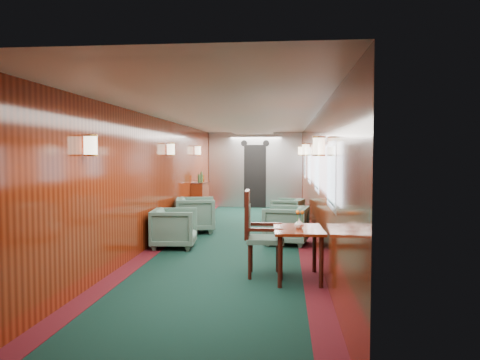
# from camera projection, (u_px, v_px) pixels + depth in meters

# --- Properties ---
(room) EXTENTS (12.00, 12.10, 2.40)m
(room) POSITION_uv_depth(u_px,v_px,m) (236.00, 157.00, 9.02)
(room) COLOR black
(room) RESTS_ON ground
(bulkhead) EXTENTS (2.98, 0.17, 2.39)m
(bulkhead) POSITION_uv_depth(u_px,v_px,m) (255.00, 170.00, 14.92)
(bulkhead) COLOR #BABDC1
(bulkhead) RESTS_ON ground
(windows_right) EXTENTS (0.02, 8.60, 0.80)m
(windows_right) POSITION_uv_depth(u_px,v_px,m) (313.00, 167.00, 9.14)
(windows_right) COLOR #B0B3B7
(windows_right) RESTS_ON ground
(wall_sconces) EXTENTS (2.97, 7.97, 0.25)m
(wall_sconces) POSITION_uv_depth(u_px,v_px,m) (239.00, 150.00, 9.58)
(wall_sconces) COLOR #FFEEC6
(wall_sconces) RESTS_ON ground
(dining_table) EXTENTS (0.69, 0.96, 0.70)m
(dining_table) POSITION_uv_depth(u_px,v_px,m) (298.00, 237.00, 6.29)
(dining_table) COLOR maroon
(dining_table) RESTS_ON ground
(side_chair) EXTENTS (0.55, 0.58, 1.19)m
(side_chair) POSITION_uv_depth(u_px,v_px,m) (257.00, 230.00, 6.50)
(side_chair) COLOR #1D443C
(side_chair) RESTS_ON ground
(credenza) EXTENTS (0.33, 1.06, 1.23)m
(credenza) POSITION_uv_depth(u_px,v_px,m) (200.00, 199.00, 12.68)
(credenza) COLOR maroon
(credenza) RESTS_ON ground
(flower_vase) EXTENTS (0.15, 0.15, 0.13)m
(flower_vase) POSITION_uv_depth(u_px,v_px,m) (299.00, 224.00, 6.26)
(flower_vase) COLOR white
(flower_vase) RESTS_ON dining_table
(armchair_left_near) EXTENTS (0.85, 0.83, 0.71)m
(armchair_left_near) POSITION_uv_depth(u_px,v_px,m) (174.00, 228.00, 8.48)
(armchair_left_near) COLOR #1D443C
(armchair_left_near) RESTS_ON ground
(armchair_left_far) EXTENTS (0.99, 0.97, 0.76)m
(armchair_left_far) POSITION_uv_depth(u_px,v_px,m) (196.00, 215.00, 10.19)
(armchair_left_far) COLOR #1D443C
(armchair_left_far) RESTS_ON ground
(armchair_right_near) EXTENTS (0.92, 0.90, 0.73)m
(armchair_right_near) POSITION_uv_depth(u_px,v_px,m) (286.00, 225.00, 8.80)
(armchair_right_near) COLOR #1D443C
(armchair_right_near) RESTS_ON ground
(armchair_right_far) EXTENTS (0.86, 0.85, 0.64)m
(armchair_right_far) POSITION_uv_depth(u_px,v_px,m) (288.00, 212.00, 11.26)
(armchair_right_far) COLOR #1D443C
(armchair_right_far) RESTS_ON ground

